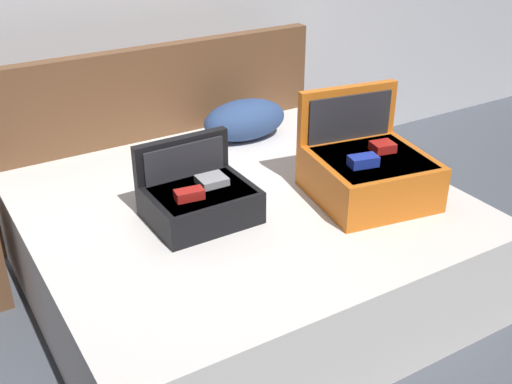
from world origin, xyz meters
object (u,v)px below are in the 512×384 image
Objects in this scene: hard_case_large at (368,170)px; hard_case_medium at (199,198)px; bed at (242,246)px; pillow_near_headboard at (245,120)px.

hard_case_medium is (-0.73, 0.22, -0.03)m from hard_case_large.
hard_case_large is (0.50, -0.26, 0.37)m from bed.
hard_case_medium reaches higher than bed.
hard_case_medium is (-0.23, -0.04, 0.34)m from bed.
hard_case_medium is at bearing -132.87° from pillow_near_headboard.
hard_case_large reaches higher than bed.
pillow_near_headboard is at bearing 46.50° from hard_case_medium.
bed is 3.24× the size of hard_case_large.
pillow_near_headboard is (0.37, 0.61, 0.35)m from bed.
hard_case_large reaches higher than pillow_near_headboard.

